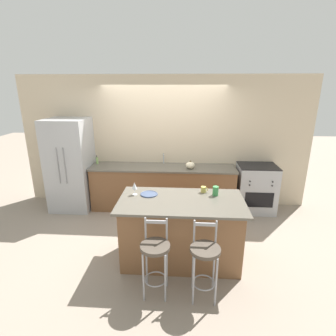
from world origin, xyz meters
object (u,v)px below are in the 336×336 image
object	(u,v)px
oven_range	(256,188)
tumbler_cup	(215,191)
coffee_mug	(204,190)
refrigerator	(71,165)
bar_stool_near	(155,254)
wine_glass	(134,186)
soap_bottle	(97,160)
pumpkin_decoration	(190,165)
dinner_plate	(149,194)
bar_stool_far	(205,258)

from	to	relation	value
oven_range	tumbler_cup	bearing A→B (deg)	-123.74
coffee_mug	refrigerator	bearing A→B (deg)	153.31
bar_stool_near	wine_glass	size ratio (longest dim) A/B	5.09
wine_glass	soap_bottle	bearing A→B (deg)	123.96
oven_range	soap_bottle	distance (m)	3.33
wine_glass	bar_stool_near	bearing A→B (deg)	-65.38
refrigerator	pumpkin_decoration	bearing A→B (deg)	-0.57
refrigerator	bar_stool_near	world-z (taller)	refrigerator
oven_range	dinner_plate	bearing A→B (deg)	-142.10
dinner_plate	soap_bottle	size ratio (longest dim) A/B	1.43
wine_glass	coffee_mug	xyz separation A→B (m)	(1.02, 0.15, -0.09)
coffee_mug	tumbler_cup	distance (m)	0.19
bar_stool_far	dinner_plate	distance (m)	1.25
oven_range	tumbler_cup	xyz separation A→B (m)	(-1.00, -1.50, 0.53)
refrigerator	bar_stool_far	size ratio (longest dim) A/B	1.91
pumpkin_decoration	soap_bottle	size ratio (longest dim) A/B	1.00
wine_glass	tumbler_cup	distance (m)	1.18
oven_range	coffee_mug	size ratio (longest dim) A/B	9.00
refrigerator	pumpkin_decoration	xyz separation A→B (m)	(2.44, -0.02, 0.05)
bar_stool_far	wine_glass	size ratio (longest dim) A/B	5.09
refrigerator	tumbler_cup	bearing A→B (deg)	-26.96
oven_range	pumpkin_decoration	distance (m)	1.44
coffee_mug	tumbler_cup	size ratio (longest dim) A/B	0.78
bar_stool_near	oven_range	bearing A→B (deg)	53.48
pumpkin_decoration	tumbler_cup	bearing A→B (deg)	-76.08
pumpkin_decoration	refrigerator	bearing A→B (deg)	179.43
refrigerator	tumbler_cup	world-z (taller)	refrigerator
bar_stool_far	soap_bottle	xyz separation A→B (m)	(-2.09, 2.53, 0.43)
bar_stool_far	coffee_mug	xyz separation A→B (m)	(0.03, 1.04, 0.44)
bar_stool_far	coffee_mug	world-z (taller)	coffee_mug
oven_range	dinner_plate	distance (m)	2.54
soap_bottle	refrigerator	bearing A→B (deg)	-160.22
bar_stool_near	wine_glass	distance (m)	1.09
coffee_mug	soap_bottle	xyz separation A→B (m)	(-2.13, 1.50, -0.01)
oven_range	soap_bottle	size ratio (longest dim) A/B	5.46
coffee_mug	pumpkin_decoration	xyz separation A→B (m)	(-0.18, 1.29, -0.02)
oven_range	coffee_mug	xyz separation A→B (m)	(-1.17, -1.40, 0.51)
oven_range	pumpkin_decoration	xyz separation A→B (m)	(-1.35, -0.10, 0.50)
wine_glass	coffee_mug	size ratio (longest dim) A/B	1.78
refrigerator	pumpkin_decoration	distance (m)	2.44
refrigerator	oven_range	world-z (taller)	refrigerator
oven_range	tumbler_cup	size ratio (longest dim) A/B	7.05
dinner_plate	tumbler_cup	distance (m)	0.97
bar_stool_far	dinner_plate	bearing A→B (deg)	130.76
oven_range	wine_glass	size ratio (longest dim) A/B	5.06
oven_range	bar_stool_far	xyz separation A→B (m)	(-1.20, -2.43, 0.07)
refrigerator	soap_bottle	distance (m)	0.53
bar_stool_near	bar_stool_far	distance (m)	0.59
oven_range	bar_stool_near	size ratio (longest dim) A/B	0.99
oven_range	dinner_plate	size ratio (longest dim) A/B	3.82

